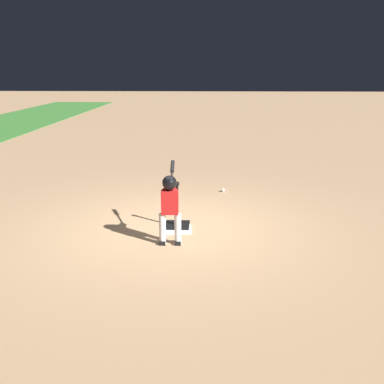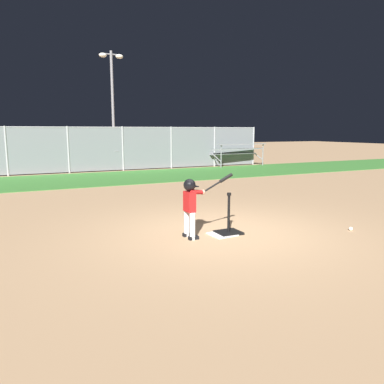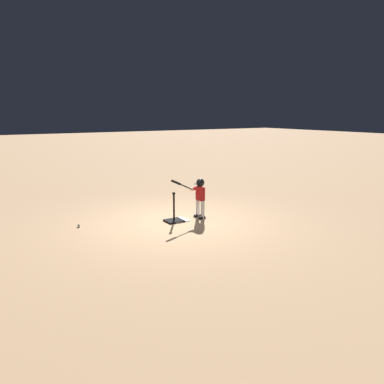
{
  "view_description": "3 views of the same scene",
  "coord_description": "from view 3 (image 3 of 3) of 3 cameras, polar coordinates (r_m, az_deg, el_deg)",
  "views": [
    {
      "loc": [
        -7.07,
        -0.61,
        2.58
      ],
      "look_at": [
        -0.07,
        -0.36,
        0.64
      ],
      "focal_mm": 42.0,
      "sensor_mm": 36.0,
      "label": 1
    },
    {
      "loc": [
        -3.5,
        -5.91,
        1.91
      ],
      "look_at": [
        -0.74,
        -0.16,
        0.85
      ],
      "focal_mm": 35.0,
      "sensor_mm": 36.0,
      "label": 2
    },
    {
      "loc": [
        4.6,
        8.06,
        2.77
      ],
      "look_at": [
        -0.62,
        -0.27,
        0.68
      ],
      "focal_mm": 35.0,
      "sensor_mm": 36.0,
      "label": 3
    }
  ],
  "objects": [
    {
      "name": "ground_plane",
      "position": [
        9.69,
        -2.25,
        -4.63
      ],
      "size": [
        90.0,
        90.0,
        0.0
      ],
      "primitive_type": "plane",
      "color": "tan"
    },
    {
      "name": "home_plate",
      "position": [
        9.84,
        -2.06,
        -4.3
      ],
      "size": [
        0.47,
        0.47,
        0.02
      ],
      "primitive_type": "cube",
      "rotation": [
        0.0,
        0.0,
        0.08
      ],
      "color": "white",
      "rests_on": "ground_plane"
    },
    {
      "name": "batting_tee",
      "position": [
        9.73,
        -2.75,
        -3.91
      ],
      "size": [
        0.45,
        0.4,
        0.77
      ],
      "color": "black",
      "rests_on": "ground_plane"
    },
    {
      "name": "batter_child",
      "position": [
        9.92,
        1.08,
        -0.19
      ],
      "size": [
        0.99,
        0.33,
        1.13
      ],
      "color": "silver",
      "rests_on": "ground_plane"
    },
    {
      "name": "baseball",
      "position": [
        9.7,
        -16.85,
        -4.9
      ],
      "size": [
        0.07,
        0.07,
        0.07
      ],
      "primitive_type": "sphere",
      "color": "white",
      "rests_on": "ground_plane"
    }
  ]
}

